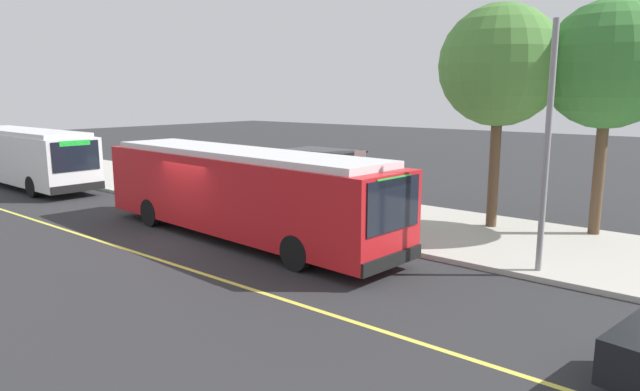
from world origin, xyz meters
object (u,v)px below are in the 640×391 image
route_sign_post (360,180)px  transit_bus_main (240,190)px  transit_bus_second (26,156)px  waiting_bench (334,201)px  pedestrian_commuter (387,202)px

route_sign_post → transit_bus_main: bearing=-139.5°
transit_bus_main → transit_bus_second: bearing=179.6°
transit_bus_main → waiting_bench: (0.40, 4.48, -0.99)m
transit_bus_main → pedestrian_commuter: transit_bus_main is taller
waiting_bench → route_sign_post: size_ratio=0.57×
pedestrian_commuter → route_sign_post: bearing=-113.3°
route_sign_post → transit_bus_second: bearing=-172.8°
pedestrian_commuter → transit_bus_second: bearing=-170.1°
transit_bus_second → waiting_bench: size_ratio=6.93×
transit_bus_main → route_sign_post: size_ratio=4.49×
transit_bus_main → route_sign_post: (3.00, 2.56, 0.34)m
waiting_bench → pedestrian_commuter: (3.03, -0.93, 0.48)m
waiting_bench → transit_bus_second: bearing=-165.3°
transit_bus_main → transit_bus_second: same height
transit_bus_main → transit_bus_second: (-16.33, 0.10, -0.00)m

